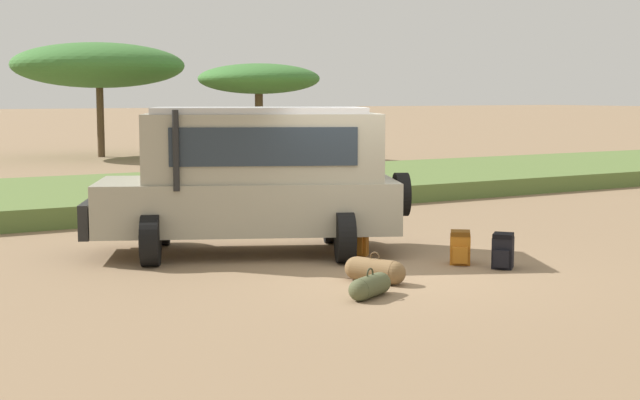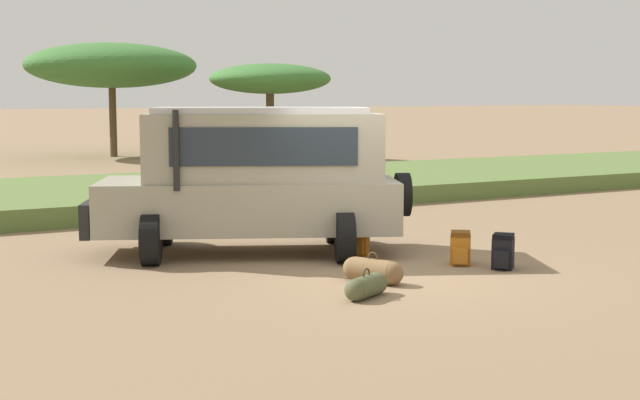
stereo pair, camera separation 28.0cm
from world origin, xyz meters
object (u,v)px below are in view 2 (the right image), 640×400
at_px(backpack_cluster_center, 503,252).
at_px(backpack_near_rear_wheel, 357,238).
at_px(acacia_tree_centre_back, 270,79).
at_px(safari_vehicle, 255,176).
at_px(duffel_bag_low_black_case, 366,286).
at_px(acacia_tree_left_mid, 112,66).
at_px(backpack_beside_front_wheel, 460,248).
at_px(duffel_bag_soft_canvas, 373,271).

distance_m(backpack_cluster_center, backpack_near_rear_wheel, 2.46).
bearing_deg(backpack_near_rear_wheel, acacia_tree_centre_back, 68.09).
distance_m(safari_vehicle, duffel_bag_low_black_case, 3.88).
bearing_deg(backpack_near_rear_wheel, backpack_cluster_center, -56.17).
xyz_separation_m(safari_vehicle, acacia_tree_left_mid, (4.49, 24.26, 2.57)).
relative_size(backpack_near_rear_wheel, acacia_tree_centre_back, 0.12).
height_order(backpack_beside_front_wheel, backpack_near_rear_wheel, backpack_near_rear_wheel).
height_order(safari_vehicle, acacia_tree_centre_back, acacia_tree_centre_back).
bearing_deg(acacia_tree_left_mid, duffel_bag_soft_canvas, -98.42).
height_order(backpack_near_rear_wheel, duffel_bag_soft_canvas, backpack_near_rear_wheel).
bearing_deg(acacia_tree_centre_back, duffel_bag_low_black_case, -112.76).
height_order(safari_vehicle, backpack_beside_front_wheel, safari_vehicle).
distance_m(backpack_cluster_center, acacia_tree_left_mid, 27.62).
xyz_separation_m(duffel_bag_low_black_case, acacia_tree_centre_back, (9.55, 22.76, 3.11)).
distance_m(backpack_near_rear_wheel, duffel_bag_soft_canvas, 2.13).
height_order(duffel_bag_soft_canvas, acacia_tree_centre_back, acacia_tree_centre_back).
relative_size(backpack_beside_front_wheel, acacia_tree_left_mid, 0.07).
bearing_deg(duffel_bag_soft_canvas, backpack_cluster_center, -2.92).
bearing_deg(acacia_tree_left_mid, acacia_tree_centre_back, -46.48).
bearing_deg(backpack_beside_front_wheel, backpack_near_rear_wheel, 125.18).
distance_m(safari_vehicle, duffel_bag_soft_canvas, 3.19).
distance_m(safari_vehicle, backpack_beside_front_wheel, 3.59).
bearing_deg(backpack_cluster_center, acacia_tree_centre_back, 73.14).
bearing_deg(acacia_tree_centre_back, backpack_beside_front_wheel, -108.14).
distance_m(backpack_near_rear_wheel, duffel_bag_low_black_case, 3.07).
height_order(backpack_near_rear_wheel, acacia_tree_left_mid, acacia_tree_left_mid).
xyz_separation_m(duffel_bag_low_black_case, acacia_tree_left_mid, (4.60, 27.97, 3.72)).
distance_m(backpack_cluster_center, duffel_bag_soft_canvas, 2.27).
xyz_separation_m(backpack_beside_front_wheel, backpack_near_rear_wheel, (-1.02, 1.45, 0.05)).
height_order(backpack_beside_front_wheel, duffel_bag_low_black_case, backpack_beside_front_wheel).
distance_m(safari_vehicle, acacia_tree_left_mid, 24.80).
bearing_deg(safari_vehicle, acacia_tree_left_mid, 79.52).
xyz_separation_m(safari_vehicle, duffel_bag_low_black_case, (-0.12, -3.71, -1.15)).
relative_size(safari_vehicle, acacia_tree_centre_back, 1.03).
xyz_separation_m(backpack_beside_front_wheel, backpack_cluster_center, (0.35, -0.60, 0.01)).
xyz_separation_m(duffel_bag_low_black_case, duffel_bag_soft_canvas, (0.58, 0.75, 0.02)).
distance_m(safari_vehicle, backpack_near_rear_wheel, 1.97).
bearing_deg(duffel_bag_soft_canvas, safari_vehicle, 98.83).
relative_size(backpack_beside_front_wheel, duffel_bag_low_black_case, 0.68).
bearing_deg(acacia_tree_left_mid, safari_vehicle, -100.48).
relative_size(backpack_cluster_center, duffel_bag_low_black_case, 0.70).
distance_m(backpack_near_rear_wheel, acacia_tree_centre_back, 21.84).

